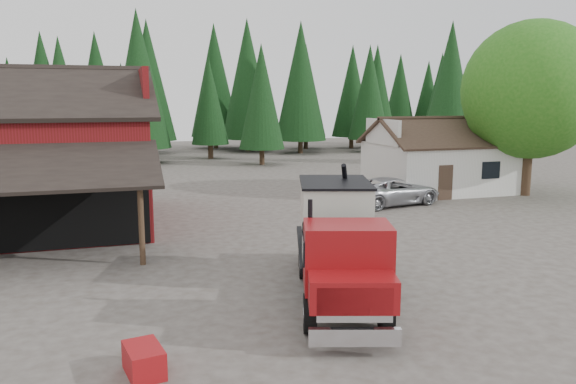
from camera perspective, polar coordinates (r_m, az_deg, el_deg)
name	(u,v)px	position (r m, az deg, el deg)	size (l,w,h in m)	color
ground	(315,267)	(19.35, 2.78, -7.66)	(120.00, 120.00, 0.00)	#494139
red_barn	(5,167)	(27.81, -26.78, 2.24)	(12.80, 13.63, 7.18)	maroon
farmhouse	(440,164)	(36.25, 15.16, 2.74)	(8.60, 6.42, 4.65)	silver
deciduous_tree	(532,95)	(35.98, 23.55, 9.02)	(8.00, 8.00, 10.20)	#382619
conifer_backdrop	(178,154)	(59.97, -11.16, 3.82)	(76.00, 16.00, 16.00)	black
near_pine_b	(261,97)	(48.96, -2.71, 9.66)	(3.96, 3.96, 10.40)	#382619
near_pine_c	(450,85)	(51.84, 16.15, 10.41)	(4.84, 4.84, 12.40)	#382619
near_pine_d	(139,79)	(51.44, -14.94, 11.03)	(5.28, 5.28, 13.40)	#382619
feed_truck	(339,238)	(16.33, 5.18, -4.66)	(4.46, 8.41, 3.67)	black
silver_car	(393,191)	(30.98, 10.60, 0.11)	(2.49, 5.39, 1.50)	#AFB0B7
equip_box	(144,360)	(12.58, -14.43, -16.22)	(0.70, 1.10, 0.60)	maroon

